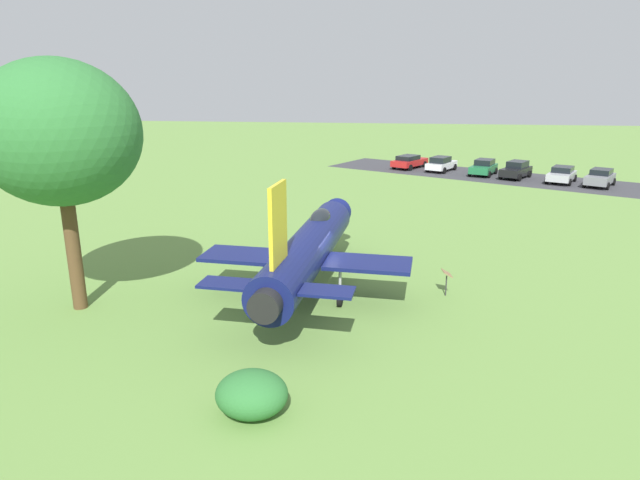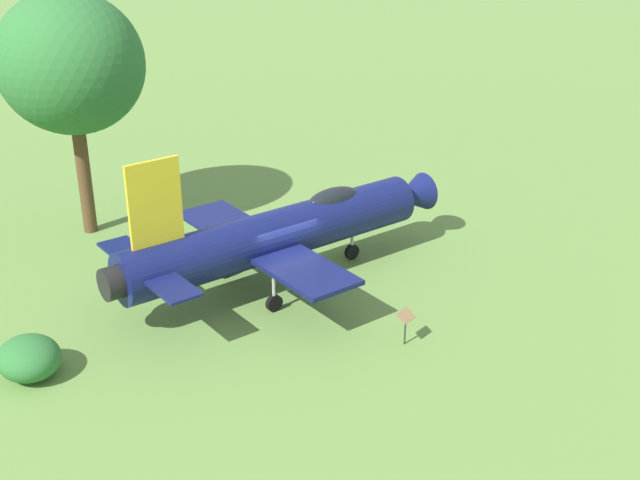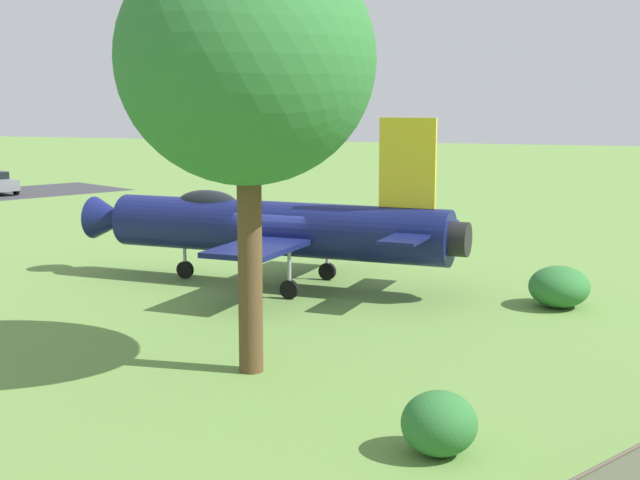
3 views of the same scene
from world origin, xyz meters
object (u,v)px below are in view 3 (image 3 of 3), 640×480
shrub_near_fence (559,287)px  info_plaque (319,235)px  display_jet (266,226)px  shrub_by_tree (439,423)px  shade_tree (247,61)px

shrub_near_fence → info_plaque: shrub_near_fence is taller
display_jet → shrub_by_tree: bearing=127.4°
shrub_near_fence → shrub_by_tree: size_ratio=1.43×
shrub_near_fence → shade_tree: bearing=144.5°
display_jet → shrub_by_tree: size_ratio=9.80×
display_jet → shade_tree: shade_tree is taller
shade_tree → display_jet: bearing=19.7°
shade_tree → shrub_by_tree: shade_tree is taller
display_jet → shrub_near_fence: size_ratio=6.84×
display_jet → info_plaque: (5.88, 0.13, -1.14)m
shrub_by_tree → info_plaque: bearing=24.6°
display_jet → shade_tree: (-8.97, -3.22, 4.99)m
shrub_near_fence → shrub_by_tree: (-12.23, 1.29, -0.06)m
display_jet → shrub_near_fence: (-0.14, -9.50, -1.38)m
shrub_near_fence → shrub_by_tree: shrub_near_fence is taller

